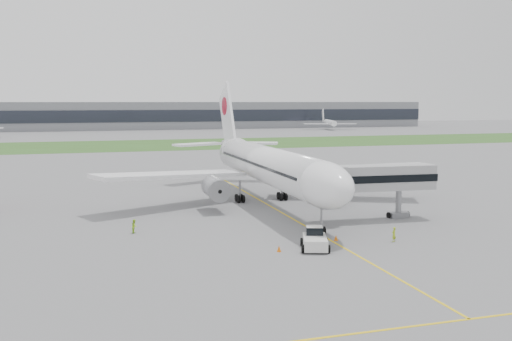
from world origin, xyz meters
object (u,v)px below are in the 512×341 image
object	(u,v)px
pushback_tug	(315,239)
jet_bridge	(372,179)
airliner	(266,164)
ground_crew_near	(394,234)

from	to	relation	value
pushback_tug	jet_bridge	size ratio (longest dim) A/B	0.30
airliner	pushback_tug	distance (m)	25.61
jet_bridge	ground_crew_near	distance (m)	11.62
pushback_tug	jet_bridge	xyz separation A→B (m)	(11.79, 10.65, 4.12)
ground_crew_near	airliner	bearing A→B (deg)	-104.84
airliner	ground_crew_near	size ratio (longest dim) A/B	35.02
airliner	jet_bridge	size ratio (longest dim) A/B	3.62
airliner	jet_bridge	xyz separation A→B (m)	(8.94, -14.36, -0.60)
airliner	pushback_tug	size ratio (longest dim) A/B	11.96
ground_crew_near	jet_bridge	bearing A→B (deg)	-134.29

